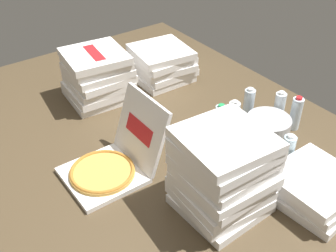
{
  "coord_description": "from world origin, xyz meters",
  "views": [
    {
      "loc": [
        1.6,
        -1.06,
        1.56
      ],
      "look_at": [
        0.01,
        0.1,
        0.14
      ],
      "focal_mm": 44.1,
      "sensor_mm": 36.0,
      "label": 1
    }
  ],
  "objects_px": {
    "pizza_stack_right_mid": "(162,63)",
    "ice_bucket": "(268,128)",
    "pizza_stack_center_near": "(97,76)",
    "water_bottle_1": "(279,108)",
    "open_pizza_box": "(113,161)",
    "water_bottle_3": "(249,104)",
    "water_bottle_4": "(220,121)",
    "pizza_stack_left_near": "(223,173)",
    "pizza_stack_right_far": "(316,188)",
    "water_bottle_5": "(233,118)",
    "water_bottle_2": "(288,153)",
    "water_bottle_0": "(296,113)"
  },
  "relations": [
    {
      "from": "water_bottle_2",
      "to": "water_bottle_1",
      "type": "bearing_deg",
      "value": 137.55
    },
    {
      "from": "pizza_stack_right_far",
      "to": "ice_bucket",
      "type": "relative_size",
      "value": 1.59
    },
    {
      "from": "water_bottle_2",
      "to": "water_bottle_4",
      "type": "distance_m",
      "value": 0.45
    },
    {
      "from": "open_pizza_box",
      "to": "water_bottle_2",
      "type": "bearing_deg",
      "value": 56.06
    },
    {
      "from": "water_bottle_1",
      "to": "water_bottle_5",
      "type": "distance_m",
      "value": 0.32
    },
    {
      "from": "pizza_stack_right_mid",
      "to": "pizza_stack_left_near",
      "type": "height_order",
      "value": "pizza_stack_left_near"
    },
    {
      "from": "open_pizza_box",
      "to": "water_bottle_1",
      "type": "height_order",
      "value": "open_pizza_box"
    },
    {
      "from": "pizza_stack_right_far",
      "to": "water_bottle_4",
      "type": "xyz_separation_m",
      "value": [
        -0.69,
        -0.04,
        0.04
      ]
    },
    {
      "from": "water_bottle_1",
      "to": "water_bottle_3",
      "type": "xyz_separation_m",
      "value": [
        -0.15,
        -0.13,
        0.0
      ]
    },
    {
      "from": "pizza_stack_right_mid",
      "to": "water_bottle_1",
      "type": "relative_size",
      "value": 1.97
    },
    {
      "from": "water_bottle_0",
      "to": "water_bottle_5",
      "type": "distance_m",
      "value": 0.4
    },
    {
      "from": "open_pizza_box",
      "to": "pizza_stack_left_near",
      "type": "distance_m",
      "value": 0.64
    },
    {
      "from": "open_pizza_box",
      "to": "water_bottle_3",
      "type": "distance_m",
      "value": 0.98
    },
    {
      "from": "water_bottle_0",
      "to": "water_bottle_5",
      "type": "bearing_deg",
      "value": -119.32
    },
    {
      "from": "pizza_stack_right_far",
      "to": "water_bottle_1",
      "type": "xyz_separation_m",
      "value": [
        -0.58,
        0.37,
        0.04
      ]
    },
    {
      "from": "open_pizza_box",
      "to": "water_bottle_2",
      "type": "height_order",
      "value": "open_pizza_box"
    },
    {
      "from": "open_pizza_box",
      "to": "pizza_stack_right_mid",
      "type": "bearing_deg",
      "value": 130.64
    },
    {
      "from": "pizza_stack_right_far",
      "to": "water_bottle_2",
      "type": "distance_m",
      "value": 0.26
    },
    {
      "from": "water_bottle_4",
      "to": "pizza_stack_left_near",
      "type": "bearing_deg",
      "value": -41.53
    },
    {
      "from": "water_bottle_0",
      "to": "water_bottle_1",
      "type": "xyz_separation_m",
      "value": [
        -0.1,
        -0.04,
        0.0
      ]
    },
    {
      "from": "pizza_stack_center_near",
      "to": "water_bottle_2",
      "type": "height_order",
      "value": "pizza_stack_center_near"
    },
    {
      "from": "water_bottle_1",
      "to": "water_bottle_4",
      "type": "bearing_deg",
      "value": -105.3
    },
    {
      "from": "water_bottle_1",
      "to": "water_bottle_4",
      "type": "distance_m",
      "value": 0.42
    },
    {
      "from": "water_bottle_5",
      "to": "ice_bucket",
      "type": "bearing_deg",
      "value": 39.83
    },
    {
      "from": "ice_bucket",
      "to": "pizza_stack_left_near",
      "type": "bearing_deg",
      "value": -67.28
    },
    {
      "from": "water_bottle_3",
      "to": "water_bottle_0",
      "type": "bearing_deg",
      "value": 33.75
    },
    {
      "from": "pizza_stack_right_far",
      "to": "water_bottle_0",
      "type": "distance_m",
      "value": 0.63
    },
    {
      "from": "water_bottle_2",
      "to": "water_bottle_3",
      "type": "height_order",
      "value": "same"
    },
    {
      "from": "water_bottle_3",
      "to": "water_bottle_5",
      "type": "xyz_separation_m",
      "value": [
        0.05,
        -0.18,
        0.0
      ]
    },
    {
      "from": "water_bottle_1",
      "to": "water_bottle_3",
      "type": "height_order",
      "value": "same"
    },
    {
      "from": "pizza_stack_left_near",
      "to": "water_bottle_5",
      "type": "bearing_deg",
      "value": 131.23
    },
    {
      "from": "pizza_stack_center_near",
      "to": "water_bottle_4",
      "type": "height_order",
      "value": "pizza_stack_center_near"
    },
    {
      "from": "pizza_stack_center_near",
      "to": "pizza_stack_right_mid",
      "type": "relative_size",
      "value": 0.99
    },
    {
      "from": "open_pizza_box",
      "to": "water_bottle_0",
      "type": "relative_size",
      "value": 2.28
    },
    {
      "from": "water_bottle_1",
      "to": "pizza_stack_right_far",
      "type": "bearing_deg",
      "value": -32.12
    },
    {
      "from": "open_pizza_box",
      "to": "water_bottle_4",
      "type": "distance_m",
      "value": 0.7
    },
    {
      "from": "water_bottle_0",
      "to": "water_bottle_4",
      "type": "height_order",
      "value": "same"
    },
    {
      "from": "pizza_stack_center_near",
      "to": "pizza_stack_right_mid",
      "type": "height_order",
      "value": "pizza_stack_center_near"
    },
    {
      "from": "pizza_stack_center_near",
      "to": "water_bottle_0",
      "type": "height_order",
      "value": "pizza_stack_center_near"
    },
    {
      "from": "pizza_stack_center_near",
      "to": "water_bottle_3",
      "type": "distance_m",
      "value": 1.05
    },
    {
      "from": "water_bottle_2",
      "to": "water_bottle_5",
      "type": "relative_size",
      "value": 1.0
    },
    {
      "from": "ice_bucket",
      "to": "water_bottle_1",
      "type": "distance_m",
      "value": 0.19
    },
    {
      "from": "pizza_stack_center_near",
      "to": "ice_bucket",
      "type": "bearing_deg",
      "value": 31.03
    },
    {
      "from": "water_bottle_1",
      "to": "open_pizza_box",
      "type": "bearing_deg",
      "value": -100.57
    },
    {
      "from": "pizza_stack_center_near",
      "to": "open_pizza_box",
      "type": "bearing_deg",
      "value": -22.6
    },
    {
      "from": "water_bottle_2",
      "to": "pizza_stack_center_near",
      "type": "bearing_deg",
      "value": -159.26
    },
    {
      "from": "pizza_stack_right_mid",
      "to": "ice_bucket",
      "type": "distance_m",
      "value": 1.0
    },
    {
      "from": "water_bottle_4",
      "to": "pizza_stack_right_far",
      "type": "bearing_deg",
      "value": 3.21
    },
    {
      "from": "water_bottle_3",
      "to": "water_bottle_4",
      "type": "xyz_separation_m",
      "value": [
        0.03,
        -0.28,
        0.0
      ]
    },
    {
      "from": "pizza_stack_left_near",
      "to": "ice_bucket",
      "type": "relative_size",
      "value": 1.68
    }
  ]
}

